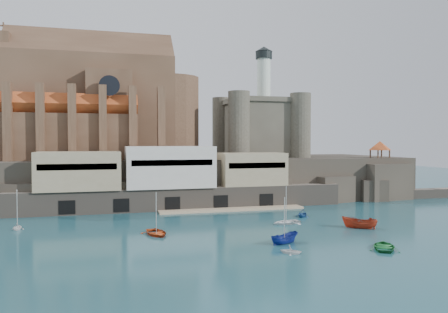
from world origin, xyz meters
TOP-DOWN VIEW (x-y plane):
  - ground at (0.00, 0.00)m, footprint 300.00×300.00m
  - promontory at (-0.19, 39.37)m, footprint 100.00×36.00m
  - quay at (-10.19, 23.07)m, footprint 70.00×12.00m
  - church at (-24.13, 41.85)m, footprint 47.00×25.93m
  - castle_keep at (16.08, 41.08)m, footprint 21.20×21.20m
  - rock_outcrop at (42.00, 25.84)m, footprint 14.50×10.50m
  - pavilion at (42.00, 26.00)m, footprint 6.40×6.40m
  - boat_0 at (-15.59, -1.61)m, footprint 4.27×1.98m
  - boat_1 at (-0.57, -17.15)m, footprint 2.48×2.73m
  - boat_2 at (0.78, -11.96)m, footprint 2.36×2.33m
  - boat_3 at (12.35, -17.93)m, footprint 4.02×3.20m
  - boat_4 at (-36.52, 7.94)m, footprint 2.51×1.72m
  - boat_5 at (16.61, -5.31)m, footprint 2.99×2.98m
  - boat_6 at (6.75, 1.42)m, footprint 2.18×4.03m
  - boat_7 at (12.38, 6.92)m, footprint 3.32×3.34m

SIDE VIEW (x-z plane):
  - ground at x=0.00m, z-range 0.00..0.00m
  - boat_0 at x=-15.59m, z-range -2.88..2.88m
  - boat_1 at x=-0.57m, z-range -1.35..1.35m
  - boat_2 at x=0.78m, z-range -2.37..2.37m
  - boat_3 at x=12.35m, z-range -2.83..2.83m
  - boat_4 at x=-36.52m, z-range -1.36..1.36m
  - boat_5 at x=16.61m, z-range -2.79..2.79m
  - boat_6 at x=6.75m, z-range -2.71..2.71m
  - boat_7 at x=12.38m, z-range -1.70..1.70m
  - rock_outcrop at x=42.00m, z-range -0.33..8.37m
  - promontory at x=-0.19m, z-range -0.08..9.92m
  - quay at x=-10.19m, z-range -0.46..12.59m
  - pavilion at x=42.00m, z-range 10.03..15.43m
  - castle_keep at x=16.08m, z-range 3.66..32.96m
  - church at x=-24.13m, z-range 6.88..37.38m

